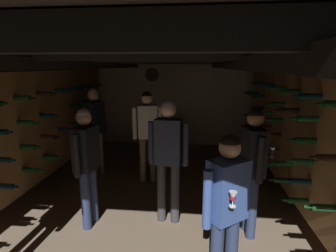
% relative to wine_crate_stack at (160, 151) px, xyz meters
% --- Properties ---
extents(ground_plane, '(8.40, 8.40, 0.00)m').
position_rel_wine_crate_stack_xyz_m(ground_plane, '(0.18, -1.62, -0.30)').
color(ground_plane, '#7A6651').
extents(room_shell, '(4.72, 6.52, 2.41)m').
position_rel_wine_crate_stack_xyz_m(room_shell, '(0.18, -1.35, 1.12)').
color(room_shell, tan).
rests_on(room_shell, ground_plane).
extents(wine_crate_stack, '(0.52, 0.35, 0.60)m').
position_rel_wine_crate_stack_xyz_m(wine_crate_stack, '(0.00, 0.00, 0.00)').
color(wine_crate_stack, olive).
rests_on(wine_crate_stack, ground_plane).
extents(display_bottle, '(0.08, 0.08, 0.35)m').
position_rel_wine_crate_stack_xyz_m(display_bottle, '(-0.09, -0.05, 0.44)').
color(display_bottle, '#0F2838').
rests_on(display_bottle, wine_crate_stack).
extents(person_host_center, '(0.54, 0.25, 1.70)m').
position_rel_wine_crate_stack_xyz_m(person_host_center, '(0.41, -2.18, 0.74)').
color(person_host_center, '#2D2D33').
rests_on(person_host_center, ground_plane).
extents(person_guest_near_right, '(0.44, 0.44, 1.56)m').
position_rel_wine_crate_stack_xyz_m(person_guest_near_right, '(1.05, -3.32, 0.64)').
color(person_guest_near_right, '#232D4C').
rests_on(person_guest_near_right, ground_plane).
extents(person_guest_mid_left, '(0.33, 0.54, 1.61)m').
position_rel_wine_crate_stack_xyz_m(person_guest_mid_left, '(-0.64, -2.38, 0.67)').
color(person_guest_mid_left, '#232D4C').
rests_on(person_guest_mid_left, ground_plane).
extents(person_guest_rear_center, '(0.53, 0.39, 1.69)m').
position_rel_wine_crate_stack_xyz_m(person_guest_rear_center, '(-0.11, -0.91, 0.73)').
color(person_guest_rear_center, brown).
rests_on(person_guest_rear_center, ground_plane).
extents(person_guest_far_left, '(0.33, 0.51, 1.72)m').
position_rel_wine_crate_stack_xyz_m(person_guest_far_left, '(-1.16, -0.74, 0.75)').
color(person_guest_far_left, brown).
rests_on(person_guest_far_left, ground_plane).
extents(person_guest_mid_right, '(0.37, 0.53, 1.64)m').
position_rel_wine_crate_stack_xyz_m(person_guest_mid_right, '(1.47, -2.36, 0.69)').
color(person_guest_mid_right, '#232D4C').
rests_on(person_guest_mid_right, ground_plane).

